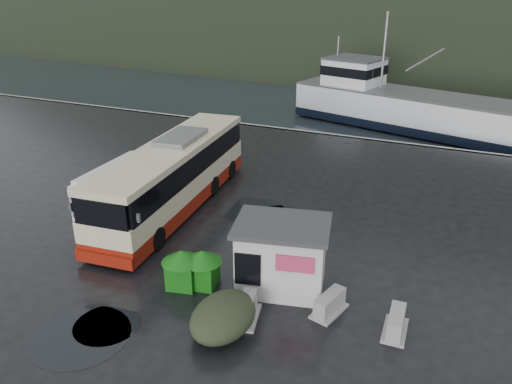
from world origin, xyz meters
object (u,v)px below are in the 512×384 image
at_px(coach_bus, 176,207).
at_px(ticket_kiosk, 281,286).
at_px(jersey_barrier_a, 247,318).
at_px(jersey_barrier_b, 329,312).
at_px(waste_bin_right, 203,285).
at_px(fishing_trawler, 407,113).
at_px(waste_bin_left, 183,285).
at_px(white_van, 122,207).
at_px(jersey_barrier_c, 395,332).
at_px(dome_tent, 224,330).

distance_m(coach_bus, ticket_kiosk, 9.00).
relative_size(jersey_barrier_a, jersey_barrier_b, 1.03).
relative_size(waste_bin_right, ticket_kiosk, 0.43).
bearing_deg(ticket_kiosk, fishing_trawler, 76.35).
bearing_deg(waste_bin_left, white_van, 143.87).
bearing_deg(jersey_barrier_c, waste_bin_left, -176.46).
xyz_separation_m(dome_tent, ticket_kiosk, (0.87, 3.24, 0.00)).
xyz_separation_m(waste_bin_left, dome_tent, (2.68, -1.75, 0.00)).
bearing_deg(ticket_kiosk, coach_bus, 136.48).
relative_size(jersey_barrier_a, fishing_trawler, 0.07).
height_order(white_van, dome_tent, white_van).
distance_m(waste_bin_left, ticket_kiosk, 3.85).
bearing_deg(jersey_barrier_c, fishing_trawler, 97.33).
bearing_deg(dome_tent, ticket_kiosk, 75.04).
height_order(waste_bin_right, fishing_trawler, fishing_trawler).
relative_size(waste_bin_left, jersey_barrier_a, 0.98).
bearing_deg(fishing_trawler, jersey_barrier_c, -67.23).
bearing_deg(coach_bus, fishing_trawler, 66.41).
height_order(coach_bus, ticket_kiosk, coach_bus).
bearing_deg(dome_tent, fishing_trawler, 87.51).
relative_size(white_van, jersey_barrier_b, 3.50).
relative_size(waste_bin_left, ticket_kiosk, 0.44).
distance_m(coach_bus, white_van, 2.88).
bearing_deg(waste_bin_left, fishing_trawler, 82.51).
xyz_separation_m(ticket_kiosk, jersey_barrier_b, (2.19, -0.84, 0.00)).
bearing_deg(waste_bin_left, jersey_barrier_b, 6.42).
height_order(waste_bin_left, jersey_barrier_c, waste_bin_left).
distance_m(waste_bin_right, jersey_barrier_c, 7.39).
distance_m(jersey_barrier_a, jersey_barrier_b, 3.00).
relative_size(jersey_barrier_c, fishing_trawler, 0.06).
relative_size(dome_tent, ticket_kiosk, 0.82).
bearing_deg(fishing_trawler, white_van, -97.07).
height_order(jersey_barrier_b, jersey_barrier_c, same).
bearing_deg(jersey_barrier_c, dome_tent, -157.38).
xyz_separation_m(dome_tent, jersey_barrier_c, (5.41, 2.26, 0.00)).
xyz_separation_m(dome_tent, fishing_trawler, (1.44, 33.12, 0.00)).
distance_m(waste_bin_right, jersey_barrier_b, 5.04).
relative_size(coach_bus, jersey_barrier_c, 8.35).
bearing_deg(jersey_barrier_b, coach_bus, 151.08).
bearing_deg(coach_bus, waste_bin_right, -55.14).
xyz_separation_m(waste_bin_left, jersey_barrier_c, (8.09, 0.50, 0.00)).
distance_m(coach_bus, jersey_barrier_a, 10.10).
xyz_separation_m(coach_bus, white_van, (-2.65, -1.14, 0.00)).
bearing_deg(waste_bin_left, jersey_barrier_a, -15.30).
bearing_deg(ticket_kiosk, jersey_barrier_c, -24.75).
relative_size(coach_bus, ticket_kiosk, 3.66).
bearing_deg(dome_tent, jersey_barrier_a, 62.86).
bearing_deg(fishing_trawler, jersey_barrier_b, -71.56).
xyz_separation_m(jersey_barrier_c, fishing_trawler, (-3.97, 30.86, 0.00)).
distance_m(jersey_barrier_a, jersey_barrier_c, 5.14).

